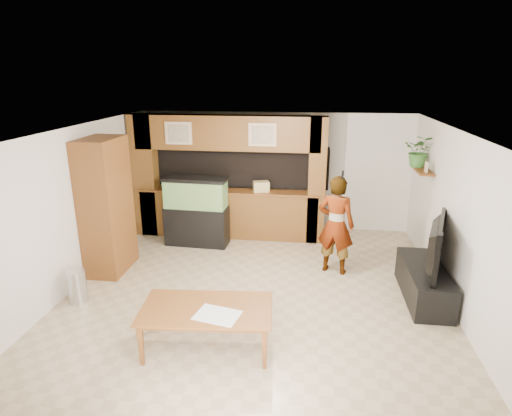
# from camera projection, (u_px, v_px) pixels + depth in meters

# --- Properties ---
(floor) EXTENTS (6.50, 6.50, 0.00)m
(floor) POSITION_uv_depth(u_px,v_px,m) (255.00, 294.00, 6.91)
(floor) COLOR tan
(floor) RESTS_ON ground
(ceiling) EXTENTS (6.50, 6.50, 0.00)m
(ceiling) POSITION_uv_depth(u_px,v_px,m) (255.00, 132.00, 6.12)
(ceiling) COLOR white
(ceiling) RESTS_ON wall_back
(wall_back) EXTENTS (6.00, 0.00, 6.00)m
(wall_back) POSITION_uv_depth(u_px,v_px,m) (274.00, 171.00, 9.58)
(wall_back) COLOR beige
(wall_back) RESTS_ON floor
(wall_left) EXTENTS (0.00, 6.50, 6.50)m
(wall_left) POSITION_uv_depth(u_px,v_px,m) (71.00, 210.00, 6.88)
(wall_left) COLOR beige
(wall_left) RESTS_ON floor
(wall_right) EXTENTS (0.00, 6.50, 6.50)m
(wall_right) POSITION_uv_depth(u_px,v_px,m) (462.00, 227.00, 6.15)
(wall_right) COLOR beige
(wall_right) RESTS_ON floor
(partition) EXTENTS (4.20, 0.99, 2.60)m
(partition) POSITION_uv_depth(u_px,v_px,m) (227.00, 176.00, 9.12)
(partition) COLOR brown
(partition) RESTS_ON floor
(wall_clock) EXTENTS (0.05, 0.25, 0.25)m
(wall_clock) POSITION_uv_depth(u_px,v_px,m) (98.00, 161.00, 7.64)
(wall_clock) COLOR black
(wall_clock) RESTS_ON wall_left
(wall_shelf) EXTENTS (0.25, 0.90, 0.04)m
(wall_shelf) POSITION_uv_depth(u_px,v_px,m) (422.00, 170.00, 7.89)
(wall_shelf) COLOR brown
(wall_shelf) RESTS_ON wall_right
(pantry_cabinet) EXTENTS (0.60, 0.97, 2.38)m
(pantry_cabinet) POSITION_uv_depth(u_px,v_px,m) (106.00, 206.00, 7.44)
(pantry_cabinet) COLOR brown
(pantry_cabinet) RESTS_ON floor
(trash_can) EXTENTS (0.29, 0.29, 0.53)m
(trash_can) POSITION_uv_depth(u_px,v_px,m) (77.00, 286.00, 6.60)
(trash_can) COLOR #B2B2B7
(trash_can) RESTS_ON floor
(aquarium) EXTENTS (1.28, 0.48, 1.42)m
(aquarium) POSITION_uv_depth(u_px,v_px,m) (196.00, 212.00, 8.72)
(aquarium) COLOR black
(aquarium) RESTS_ON floor
(tv_stand) EXTENTS (0.58, 1.58, 0.53)m
(tv_stand) POSITION_uv_depth(u_px,v_px,m) (424.00, 283.00, 6.72)
(tv_stand) COLOR black
(tv_stand) RESTS_ON floor
(television) EXTENTS (0.60, 1.38, 0.80)m
(television) POSITION_uv_depth(u_px,v_px,m) (429.00, 244.00, 6.52)
(television) COLOR black
(television) RESTS_ON tv_stand
(photo_frame) EXTENTS (0.03, 0.14, 0.19)m
(photo_frame) POSITION_uv_depth(u_px,v_px,m) (426.00, 167.00, 7.58)
(photo_frame) COLOR tan
(photo_frame) RESTS_ON wall_shelf
(potted_plant) EXTENTS (0.68, 0.65, 0.60)m
(potted_plant) POSITION_uv_depth(u_px,v_px,m) (420.00, 151.00, 7.95)
(potted_plant) COLOR #336829
(potted_plant) RESTS_ON wall_shelf
(person) EXTENTS (0.74, 0.60, 1.76)m
(person) POSITION_uv_depth(u_px,v_px,m) (336.00, 225.00, 7.44)
(person) COLOR #A27B59
(person) RESTS_ON floor
(microphone) EXTENTS (0.04, 0.11, 0.17)m
(microphone) POSITION_uv_depth(u_px,v_px,m) (343.00, 175.00, 7.00)
(microphone) COLOR black
(microphone) RESTS_ON person
(dining_table) EXTENTS (1.73, 1.06, 0.58)m
(dining_table) POSITION_uv_depth(u_px,v_px,m) (207.00, 329.00, 5.45)
(dining_table) COLOR brown
(dining_table) RESTS_ON floor
(newspaper_a) EXTENTS (0.60, 0.49, 0.01)m
(newspaper_a) POSITION_uv_depth(u_px,v_px,m) (217.00, 315.00, 5.23)
(newspaper_a) COLOR silver
(newspaper_a) RESTS_ON dining_table
(counter_box) EXTENTS (0.37, 0.30, 0.21)m
(counter_box) POSITION_uv_depth(u_px,v_px,m) (261.00, 187.00, 8.90)
(counter_box) COLOR tan
(counter_box) RESTS_ON partition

